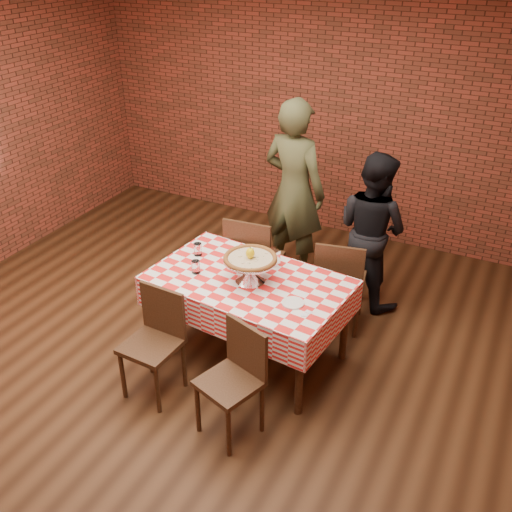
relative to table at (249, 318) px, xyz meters
name	(u,v)px	position (x,y,z in m)	size (l,w,h in m)	color
ground	(183,367)	(-0.41, -0.41, -0.38)	(6.00, 6.00, 0.00)	black
back_wall	(321,108)	(-0.41, 2.59, 1.08)	(5.50, 5.50, 0.00)	brown
table	(249,318)	(0.00, 0.00, 0.00)	(1.56, 0.93, 0.75)	#452C1A
tablecloth	(249,293)	(0.00, 0.00, 0.25)	(1.59, 0.97, 0.27)	red
pizza_stand	(250,270)	(0.02, -0.01, 0.48)	(0.43, 0.43, 0.19)	silver
pizza	(250,259)	(0.02, -0.01, 0.58)	(0.42, 0.42, 0.03)	beige
lemon	(250,253)	(0.02, -0.01, 0.63)	(0.07, 0.07, 0.09)	yellow
water_glass_left	(196,267)	(-0.43, -0.10, 0.44)	(0.07, 0.07, 0.11)	white
water_glass_right	(198,249)	(-0.57, 0.16, 0.44)	(0.07, 0.07, 0.11)	white
side_plate	(293,303)	(0.46, -0.16, 0.39)	(0.17, 0.17, 0.01)	white
sweetener_packet_a	(304,315)	(0.59, -0.27, 0.39)	(0.05, 0.04, 0.01)	white
sweetener_packet_b	(308,312)	(0.61, -0.21, 0.39)	(0.05, 0.04, 0.01)	white
condiment_caddy	(273,258)	(0.08, 0.29, 0.45)	(0.10, 0.08, 0.14)	silver
chair_near_left	(151,347)	(-0.45, -0.75, 0.06)	(0.40, 0.40, 0.87)	#452C1A
chair_near_right	(229,385)	(0.28, -0.85, 0.06)	(0.39, 0.39, 0.86)	#452C1A
chair_far_left	(255,258)	(-0.33, 0.78, 0.09)	(0.46, 0.46, 0.94)	#452C1A
chair_far_right	(340,281)	(0.52, 0.77, 0.08)	(0.42, 0.42, 0.90)	#452C1A
diner_olive	(294,191)	(-0.22, 1.42, 0.56)	(0.68, 0.45, 1.86)	#434628
diner_black	(372,229)	(0.63, 1.30, 0.38)	(0.73, 0.57, 1.51)	black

